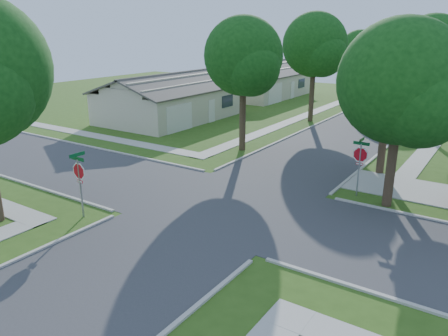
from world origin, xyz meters
name	(u,v)px	position (x,y,z in m)	size (l,w,h in m)	color
ground	(228,205)	(0.00, 0.00, 0.00)	(100.00, 100.00, 0.00)	#305216
road_ns	(228,205)	(0.00, 0.00, 0.00)	(7.00, 100.00, 0.02)	#333335
sidewalk_ne	(448,125)	(6.10, 26.00, 0.02)	(1.20, 40.00, 0.04)	#9E9B91
sidewalk_nw	(317,111)	(-6.10, 26.00, 0.02)	(1.20, 40.00, 0.04)	#9E9B91
driveway	(433,193)	(7.90, 7.10, 0.03)	(8.80, 3.60, 0.05)	#9E9B91
stop_sign_sw	(79,174)	(-4.70, -4.70, 2.03)	(1.05, 0.80, 2.98)	gray
stop_sign_ne	(360,157)	(4.70, 4.70, 2.03)	(1.05, 0.80, 2.98)	gray
tree_e_near	(391,75)	(4.75, 9.01, 5.64)	(4.97, 4.80, 8.28)	#38281C
tree_e_mid	(432,54)	(4.76, 21.01, 6.25)	(5.59, 5.40, 9.21)	#38281C
tree_w_near	(244,60)	(-4.64, 9.01, 6.12)	(5.38, 5.20, 8.97)	#38281C
tree_w_mid	(315,48)	(-4.64, 21.01, 6.49)	(5.80, 5.60, 9.56)	#38281C
tree_w_far	(360,53)	(-4.65, 34.01, 5.51)	(4.76, 4.60, 8.04)	#38281C
tree_ne_corner	(402,88)	(6.36, 4.21, 5.59)	(5.80, 5.60, 8.66)	#38281C
house_nw_near	(172,102)	(-15.99, 15.00, 1.52)	(8.42, 13.60, 4.23)	#B5AD8F
house_nw_far	(261,84)	(-15.99, 32.00, 1.52)	(8.42, 13.60, 4.23)	#B5AD8F
car_curb_east	(387,115)	(1.20, 24.64, 0.64)	(1.50, 3.74, 1.27)	black
car_curb_west	(410,87)	(-1.20, 45.93, 0.73)	(2.03, 5.00, 1.45)	black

